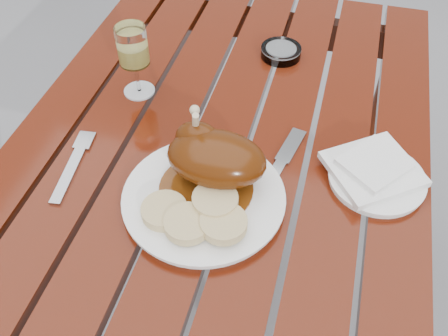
{
  "coord_description": "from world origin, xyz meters",
  "views": [
    {
      "loc": [
        0.19,
        -0.68,
        1.43
      ],
      "look_at": [
        0.04,
        -0.11,
        0.78
      ],
      "focal_mm": 40.0,
      "sensor_mm": 36.0,
      "label": 1
    }
  ],
  "objects_px": {
    "dinner_plate": "(204,199)",
    "side_plate": "(377,179)",
    "wine_glass": "(135,61)",
    "ashtray": "(281,52)",
    "table": "(221,244)"
  },
  "relations": [
    {
      "from": "side_plate",
      "to": "ashtray",
      "type": "relative_size",
      "value": 1.87
    },
    {
      "from": "wine_glass",
      "to": "ashtray",
      "type": "bearing_deg",
      "value": 37.67
    },
    {
      "from": "dinner_plate",
      "to": "table",
      "type": "bearing_deg",
      "value": 95.59
    },
    {
      "from": "table",
      "to": "wine_glass",
      "type": "relative_size",
      "value": 7.7
    },
    {
      "from": "table",
      "to": "side_plate",
      "type": "bearing_deg",
      "value": -7.54
    },
    {
      "from": "table",
      "to": "ashtray",
      "type": "height_order",
      "value": "ashtray"
    },
    {
      "from": "dinner_plate",
      "to": "wine_glass",
      "type": "bearing_deg",
      "value": 130.89
    },
    {
      "from": "side_plate",
      "to": "ashtray",
      "type": "distance_m",
      "value": 0.41
    },
    {
      "from": "table",
      "to": "wine_glass",
      "type": "xyz_separation_m",
      "value": [
        -0.21,
        0.09,
        0.45
      ]
    },
    {
      "from": "dinner_plate",
      "to": "wine_glass",
      "type": "height_order",
      "value": "wine_glass"
    },
    {
      "from": "side_plate",
      "to": "wine_glass",
      "type": "bearing_deg",
      "value": 165.61
    },
    {
      "from": "table",
      "to": "side_plate",
      "type": "xyz_separation_m",
      "value": [
        0.3,
        -0.04,
        0.38
      ]
    },
    {
      "from": "table",
      "to": "dinner_plate",
      "type": "bearing_deg",
      "value": -84.41
    },
    {
      "from": "ashtray",
      "to": "dinner_plate",
      "type": "bearing_deg",
      "value": -95.9
    },
    {
      "from": "dinner_plate",
      "to": "side_plate",
      "type": "relative_size",
      "value": 1.62
    }
  ]
}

